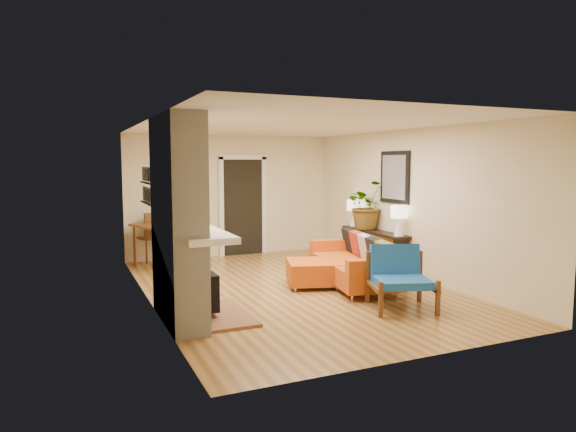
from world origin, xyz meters
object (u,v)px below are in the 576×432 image
lamp_far (354,210)px  lamp_near (399,217)px  ottoman (313,272)px  houseplant (367,205)px  console_table (374,238)px  blue_chair (399,274)px  dining_table (165,233)px  sofa (358,262)px

lamp_far → lamp_near: bearing=-90.0°
ottoman → houseplant: (1.70, 1.07, 0.96)m
console_table → blue_chair: bearing=-115.9°
ottoman → console_table: bearing=25.6°
blue_chair → dining_table: 4.81m
ottoman → dining_table: 3.22m
blue_chair → lamp_far: (1.16, 3.13, 0.60)m
console_table → houseplant: size_ratio=1.96×
ottoman → lamp_near: 1.90m
blue_chair → lamp_far: size_ratio=1.92×
lamp_near → houseplant: houseplant is taller
lamp_far → houseplant: 0.51m
blue_chair → console_table: blue_chair is taller
ottoman → houseplant: 2.22m
blue_chair → dining_table: size_ratio=0.54×
blue_chair → console_table: (1.16, 2.39, 0.11)m
houseplant → lamp_far: bearing=88.8°
dining_table → lamp_near: lamp_near is taller
console_table → houseplant: 0.67m
sofa → blue_chair: 1.39m
ottoman → lamp_near: (1.71, 0.05, 0.82)m
houseplant → sofa: bearing=-127.6°
lamp_far → dining_table: bearing=165.0°
console_table → lamp_far: lamp_far is taller
lamp_near → houseplant: (-0.01, 1.02, 0.14)m
blue_chair → houseplant: bearing=66.5°
console_table → lamp_near: lamp_near is taller
blue_chair → dining_table: (-2.49, 4.11, 0.20)m
dining_table → ottoman: bearing=-52.7°
sofa → lamp_far: size_ratio=4.18×
sofa → console_table: 1.42m
sofa → houseplant: size_ratio=2.39×
sofa → lamp_far: 2.12m
console_table → lamp_near: bearing=-90.0°
console_table → houseplant: bearing=92.3°
blue_chair → console_table: bearing=64.1°
sofa → ottoman: (-0.73, 0.19, -0.13)m
ottoman → blue_chair: blue_chair is taller
houseplant → console_table: bearing=-87.7°
dining_table → houseplant: houseplant is taller
console_table → houseplant: houseplant is taller
ottoman → console_table: 1.93m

